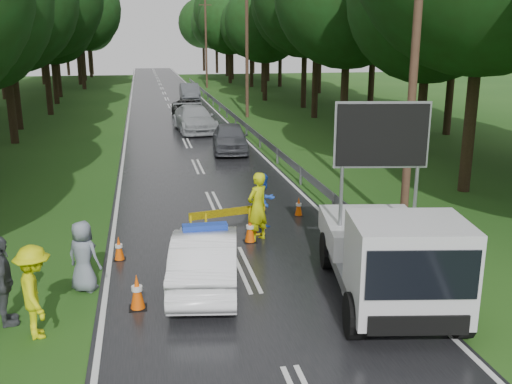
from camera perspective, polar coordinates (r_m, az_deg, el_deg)
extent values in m
plane|color=#1C4714|center=(14.45, -1.15, -7.73)|extent=(160.00, 160.00, 0.00)
cube|color=black|center=(43.53, -8.18, 7.60)|extent=(7.00, 140.00, 0.02)
cylinder|color=gray|center=(15.35, 12.62, -5.29)|extent=(0.12, 0.12, 0.70)
cube|color=gray|center=(43.82, -3.32, 8.49)|extent=(0.05, 60.00, 0.30)
cylinder|color=#402B1E|center=(16.88, 15.56, 12.52)|extent=(0.24, 0.24, 10.00)
cylinder|color=#402B1E|center=(41.79, -0.92, 14.31)|extent=(0.24, 0.24, 10.00)
cylinder|color=#402B1E|center=(67.53, -5.02, 14.58)|extent=(0.24, 0.24, 10.00)
cube|color=#402B1E|center=(67.62, -5.10, 18.14)|extent=(1.40, 0.08, 0.08)
imported|color=white|center=(13.34, -5.06, -6.61)|extent=(2.08, 4.33, 1.37)
cube|color=#1938A5|center=(13.08, -5.13, -3.55)|extent=(1.06, 0.44, 0.14)
cube|color=gray|center=(13.46, 12.42, -7.12)|extent=(2.94, 4.89, 0.27)
cube|color=silver|center=(14.30, 11.51, -3.85)|extent=(2.71, 2.97, 0.60)
cube|color=silver|center=(11.42, 14.92, -7.26)|extent=(2.45, 2.10, 1.85)
cube|color=black|center=(10.55, 16.33, -7.99)|extent=(1.99, 0.39, 0.93)
cube|color=black|center=(13.29, 12.47, 5.58)|extent=(2.06, 0.49, 1.42)
cylinder|color=black|center=(11.36, 9.77, -12.09)|extent=(0.46, 0.95, 0.92)
cylinder|color=black|center=(11.92, 19.79, -11.45)|extent=(0.46, 0.95, 0.92)
cylinder|color=black|center=(14.51, 7.19, -5.81)|extent=(0.46, 0.95, 0.92)
cylinder|color=black|center=(14.95, 15.11, -5.59)|extent=(0.46, 0.95, 0.92)
cube|color=#D8B70B|center=(15.98, -6.53, -3.84)|extent=(0.06, 0.06, 0.88)
cube|color=#D8B70B|center=(16.11, -5.03, -3.65)|extent=(0.06, 0.06, 0.88)
cube|color=#D8B70B|center=(16.54, -0.66, -3.08)|extent=(0.06, 0.06, 0.88)
cube|color=#D8B70B|center=(16.70, 0.74, -2.90)|extent=(0.06, 0.06, 0.88)
cube|color=#F2CC00|center=(16.19, -2.83, -2.03)|extent=(2.26, 0.52, 0.22)
imported|color=#C1CE0B|center=(16.09, 0.15, -1.51)|extent=(0.87, 0.82, 2.01)
imported|color=#1B43B4|center=(17.14, 0.76, -0.95)|extent=(1.06, 0.99, 1.73)
imported|color=#CDD40B|center=(11.83, -21.24, -9.29)|extent=(0.99, 1.34, 1.86)
imported|color=#3F4247|center=(12.53, -24.00, -8.17)|extent=(0.72, 1.18, 1.87)
imported|color=slate|center=(13.57, -16.88, -6.18)|extent=(0.97, 0.88, 1.66)
imported|color=#44464C|center=(29.02, -2.61, 5.45)|extent=(2.15, 4.44, 1.46)
imported|color=#9EA1A5|center=(35.71, -6.19, 7.29)|extent=(2.66, 5.57, 1.57)
imported|color=black|center=(41.66, -6.79, 8.22)|extent=(2.21, 4.78, 1.33)
imported|color=#44474C|center=(54.05, -6.66, 9.92)|extent=(1.65, 4.71, 1.55)
cube|color=black|center=(12.72, -11.71, -11.31)|extent=(0.38, 0.38, 0.03)
cone|color=#F35407|center=(12.55, -11.81, -9.69)|extent=(0.31, 0.31, 0.78)
cube|color=black|center=(16.27, -0.60, -4.99)|extent=(0.37, 0.37, 0.03)
cone|color=#F35407|center=(16.14, -0.60, -3.71)|extent=(0.30, 0.30, 0.76)
cube|color=black|center=(16.85, -0.34, -4.26)|extent=(0.33, 0.33, 0.03)
cone|color=#F35407|center=(16.74, -0.34, -3.15)|extent=(0.27, 0.27, 0.68)
cube|color=black|center=(15.42, -13.47, -6.59)|extent=(0.31, 0.31, 0.03)
cone|color=#F35407|center=(15.31, -13.55, -5.45)|extent=(0.26, 0.26, 0.64)
cube|color=black|center=(18.68, 4.27, -2.35)|extent=(0.30, 0.30, 0.03)
cone|color=#F35407|center=(18.59, 4.29, -1.42)|extent=(0.25, 0.25, 0.62)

